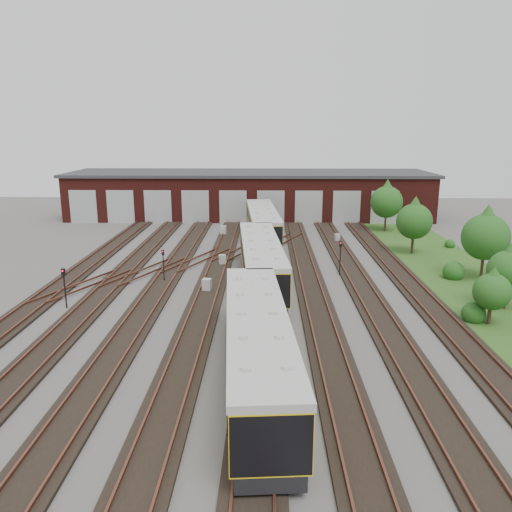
{
  "coord_description": "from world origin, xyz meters",
  "views": [
    {
      "loc": [
        2.39,
        -31.54,
        12.24
      ],
      "look_at": [
        1.57,
        8.59,
        2.0
      ],
      "focal_mm": 35.0,
      "sensor_mm": 36.0,
      "label": 1
    }
  ],
  "objects": [
    {
      "name": "tree_2",
      "position": [
        20.47,
        8.96,
        4.08
      ],
      "size": [
        3.83,
        3.83,
        6.35
      ],
      "color": "#372618",
      "rests_on": "ground"
    },
    {
      "name": "relay_cabinet_3",
      "position": [
        -1.62,
        12.84,
        0.5
      ],
      "size": [
        0.71,
        0.64,
        1.01
      ],
      "primitive_type": "cube",
      "rotation": [
        0.0,
        0.0,
        0.25
      ],
      "color": "#ACAFB1",
      "rests_on": "ground"
    },
    {
      "name": "ground",
      "position": [
        0.0,
        0.0,
        0.0
      ],
      "size": [
        120.0,
        120.0,
        0.0
      ],
      "primitive_type": "plane",
      "color": "#413E3C",
      "rests_on": "ground"
    },
    {
      "name": "track_network",
      "position": [
        -0.17,
        0.59,
        0.11
      ],
      "size": [
        30.4,
        70.0,
        0.33
      ],
      "color": "black",
      "rests_on": "ground"
    },
    {
      "name": "maintenance_shed",
      "position": [
        -0.01,
        39.97,
        3.2
      ],
      "size": [
        51.0,
        12.5,
        6.35
      ],
      "color": "#4A1612",
      "rests_on": "ground"
    },
    {
      "name": "tree_0",
      "position": [
        17.02,
        29.03,
        4.11
      ],
      "size": [
        3.86,
        3.86,
        6.39
      ],
      "color": "#372618",
      "rests_on": "ground"
    },
    {
      "name": "signal_mast_2",
      "position": [
        2.84,
        25.24,
        2.12
      ],
      "size": [
        0.31,
        0.3,
        3.31
      ],
      "rotation": [
        0.0,
        0.0,
        -0.37
      ],
      "color": "black",
      "rests_on": "ground"
    },
    {
      "name": "tree_3",
      "position": [
        16.78,
        -1.14,
        2.51
      ],
      "size": [
        2.36,
        2.36,
        3.91
      ],
      "color": "#372618",
      "rests_on": "ground"
    },
    {
      "name": "bush_2",
      "position": [
        21.94,
        20.47,
        0.53
      ],
      "size": [
        1.07,
        1.07,
        1.07
      ],
      "primitive_type": "sphere",
      "color": "#1C4413",
      "rests_on": "ground"
    },
    {
      "name": "relay_cabinet_2",
      "position": [
        -2.15,
        5.04,
        0.54
      ],
      "size": [
        0.74,
        0.66,
        1.07
      ],
      "primitive_type": "cube",
      "rotation": [
        0.0,
        0.0,
        -0.21
      ],
      "color": "#ACAFB1",
      "rests_on": "ground"
    },
    {
      "name": "grass_verge",
      "position": [
        19.0,
        10.0,
        0.03
      ],
      "size": [
        8.0,
        55.0,
        0.05
      ],
      "primitive_type": "cube",
      "color": "#264C19",
      "rests_on": "ground"
    },
    {
      "name": "tree_4",
      "position": [
        19.11,
        1.76,
        3.1
      ],
      "size": [
        2.92,
        2.92,
        4.83
      ],
      "color": "#372618",
      "rests_on": "ground"
    },
    {
      "name": "metro_train",
      "position": [
        2.0,
        6.79,
        2.05
      ],
      "size": [
        4.12,
        48.37,
        3.35
      ],
      "rotation": [
        0.0,
        0.0,
        0.07
      ],
      "color": "black",
      "rests_on": "ground"
    },
    {
      "name": "tree_1",
      "position": [
        17.13,
        17.63,
        3.76
      ],
      "size": [
        3.53,
        3.53,
        5.86
      ],
      "color": "#372618",
      "rests_on": "ground"
    },
    {
      "name": "relay_cabinet_1",
      "position": [
        -2.66,
        26.3,
        0.57
      ],
      "size": [
        0.79,
        0.7,
        1.14
      ],
      "primitive_type": "cube",
      "rotation": [
        0.0,
        0.0,
        -0.22
      ],
      "color": "#ACAFB1",
      "rests_on": "ground"
    },
    {
      "name": "bush_0",
      "position": [
        16.0,
        -0.62,
        0.77
      ],
      "size": [
        1.54,
        1.54,
        1.54
      ],
      "primitive_type": "sphere",
      "color": "#1C4413",
      "rests_on": "ground"
    },
    {
      "name": "signal_mast_3",
      "position": [
        8.77,
        9.97,
        1.89
      ],
      "size": [
        0.26,
        0.24,
        2.96
      ],
      "rotation": [
        0.0,
        0.0,
        -0.23
      ],
      "color": "black",
      "rests_on": "ground"
    },
    {
      "name": "bush_1",
      "position": [
        18.18,
        9.02,
        0.88
      ],
      "size": [
        1.76,
        1.76,
        1.76
      ],
      "primitive_type": "sphere",
      "color": "#1C4413",
      "rests_on": "ground"
    },
    {
      "name": "relay_cabinet_4",
      "position": [
        10.33,
        23.01,
        0.45
      ],
      "size": [
        0.65,
        0.59,
        0.9
      ],
      "primitive_type": "cube",
      "rotation": [
        0.0,
        0.0,
        0.29
      ],
      "color": "#ACAFB1",
      "rests_on": "ground"
    },
    {
      "name": "signal_mast_0",
      "position": [
        -11.62,
        1.29,
        1.87
      ],
      "size": [
        0.27,
        0.25,
        2.9
      ],
      "rotation": [
        0.0,
        0.0,
        -0.11
      ],
      "color": "black",
      "rests_on": "ground"
    },
    {
      "name": "signal_mast_1",
      "position": [
        -5.97,
        7.55,
        1.75
      ],
      "size": [
        0.22,
        0.2,
        2.74
      ],
      "rotation": [
        0.0,
        0.0,
        0.04
      ],
      "color": "black",
      "rests_on": "ground"
    }
  ]
}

